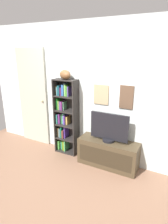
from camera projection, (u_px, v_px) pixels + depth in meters
The scene contains 7 objects.
ground at pixel (57, 187), 3.00m from camera, with size 5.20×5.20×0.04m, color #825E48.
back_wall at pixel (89, 93), 3.55m from camera, with size 4.80×0.08×2.54m.
bookshelf at pixel (65, 117), 3.83m from camera, with size 0.47×0.24×1.52m.
football at pixel (65, 75), 3.52m from camera, with size 0.30×0.17×0.17m, color brown.
tv_stand at pixel (108, 153), 3.46m from camera, with size 1.08×0.38×0.49m.
television at pixel (109, 128), 3.31m from camera, with size 0.68×0.22×0.51m.
door at pixel (33, 97), 4.18m from camera, with size 0.75×0.09×2.10m.
Camera 1 is at (1.55, -2.00, 2.04)m, focal length 30.46 mm.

